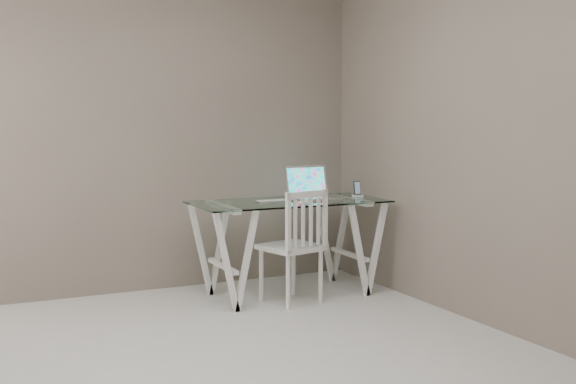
# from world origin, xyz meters

# --- Properties ---
(room) EXTENTS (4.50, 4.52, 2.71)m
(room) POSITION_xyz_m (-0.06, 0.02, 1.72)
(room) COLOR #BCB9B4
(room) RESTS_ON ground
(desk) EXTENTS (1.50, 0.70, 0.75)m
(desk) POSITION_xyz_m (1.16, 1.61, 0.38)
(desk) COLOR silver
(desk) RESTS_ON ground
(chair) EXTENTS (0.48, 0.48, 0.86)m
(chair) POSITION_xyz_m (1.10, 1.33, 0.47)
(chair) COLOR silver
(chair) RESTS_ON ground
(laptop) EXTENTS (0.37, 0.32, 0.26)m
(laptop) POSITION_xyz_m (1.41, 1.69, 0.81)
(laptop) COLOR silver
(laptop) RESTS_ON desk
(keyboard) EXTENTS (0.25, 0.11, 0.01)m
(keyboard) POSITION_xyz_m (1.03, 1.64, 0.75)
(keyboard) COLOR silver
(keyboard) RESTS_ON desk
(mouse) EXTENTS (0.10, 0.06, 0.03)m
(mouse) POSITION_xyz_m (1.17, 1.35, 0.76)
(mouse) COLOR white
(mouse) RESTS_ON desk
(phone_dock) EXTENTS (0.07, 0.07, 0.13)m
(phone_dock) POSITION_xyz_m (1.80, 1.64, 0.78)
(phone_dock) COLOR white
(phone_dock) RESTS_ON desk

